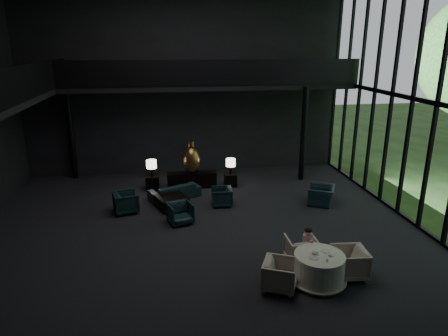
{
  "coord_description": "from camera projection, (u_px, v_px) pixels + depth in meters",
  "views": [
    {
      "loc": [
        -1.05,
        -11.87,
        5.69
      ],
      "look_at": [
        0.85,
        0.5,
        1.78
      ],
      "focal_mm": 32.0,
      "sensor_mm": 36.0,
      "label": 1
    }
  ],
  "objects": [
    {
      "name": "floor",
      "position": [
        201.0,
        225.0,
        13.05
      ],
      "size": [
        14.0,
        12.0,
        0.02
      ],
      "primitive_type": "cube",
      "color": "black",
      "rests_on": "ground"
    },
    {
      "name": "wall_back",
      "position": [
        186.0,
        84.0,
        17.52
      ],
      "size": [
        14.0,
        0.04,
        8.0
      ],
      "primitive_type": "cube",
      "color": "black",
      "rests_on": "ground"
    },
    {
      "name": "wall_front",
      "position": [
        233.0,
        157.0,
        6.2
      ],
      "size": [
        14.0,
        0.04,
        8.0
      ],
      "primitive_type": "cube",
      "color": "black",
      "rests_on": "ground"
    },
    {
      "name": "curtain_wall",
      "position": [
        413.0,
        98.0,
        12.86
      ],
      "size": [
        0.2,
        12.0,
        8.0
      ],
      "primitive_type": null,
      "color": "black",
      "rests_on": "ground"
    },
    {
      "name": "mezzanine_back",
      "position": [
        211.0,
        86.0,
        16.72
      ],
      "size": [
        12.0,
        2.0,
        0.25
      ],
      "primitive_type": "cube",
      "color": "black",
      "rests_on": "wall_back"
    },
    {
      "name": "railing_left",
      "position": [
        16.0,
        85.0,
        10.95
      ],
      "size": [
        0.06,
        12.0,
        1.0
      ],
      "primitive_type": "cube",
      "color": "black",
      "rests_on": "mezzanine_left"
    },
    {
      "name": "railing_back",
      "position": [
        214.0,
        73.0,
        15.59
      ],
      "size": [
        12.0,
        0.06,
        1.0
      ],
      "primitive_type": "cube",
      "color": "black",
      "rests_on": "mezzanine_back"
    },
    {
      "name": "column_nw",
      "position": [
        71.0,
        134.0,
        17.1
      ],
      "size": [
        0.24,
        0.24,
        4.0
      ],
      "primitive_type": "cylinder",
      "color": "black",
      "rests_on": "floor"
    },
    {
      "name": "column_ne",
      "position": [
        303.0,
        134.0,
        16.92
      ],
      "size": [
        0.24,
        0.24,
        4.0
      ],
      "primitive_type": "cylinder",
      "color": "black",
      "rests_on": "floor"
    },
    {
      "name": "console",
      "position": [
        192.0,
        180.0,
        16.42
      ],
      "size": [
        2.01,
        0.46,
        0.64
      ],
      "primitive_type": "cube",
      "color": "black",
      "rests_on": "floor"
    },
    {
      "name": "bronze_urn",
      "position": [
        191.0,
        160.0,
        16.11
      ],
      "size": [
        0.71,
        0.71,
        1.32
      ],
      "color": "#9C6232",
      "rests_on": "console"
    },
    {
      "name": "side_table_left",
      "position": [
        153.0,
        182.0,
        16.2
      ],
      "size": [
        0.54,
        0.54,
        0.6
      ],
      "primitive_type": "cube",
      "color": "black",
      "rests_on": "floor"
    },
    {
      "name": "table_lamp_left",
      "position": [
        151.0,
        165.0,
        15.85
      ],
      "size": [
        0.4,
        0.4,
        0.68
      ],
      "color": "black",
      "rests_on": "side_table_left"
    },
    {
      "name": "side_table_right",
      "position": [
        230.0,
        180.0,
        16.6
      ],
      "size": [
        0.48,
        0.48,
        0.53
      ],
      "primitive_type": "cube",
      "color": "black",
      "rests_on": "floor"
    },
    {
      "name": "table_lamp_right",
      "position": [
        231.0,
        163.0,
        16.35
      ],
      "size": [
        0.39,
        0.39,
        0.65
      ],
      "color": "black",
      "rests_on": "side_table_right"
    },
    {
      "name": "sofa",
      "position": [
        175.0,
        189.0,
        15.28
      ],
      "size": [
        1.89,
        1.19,
        0.71
      ],
      "primitive_type": "imported",
      "rotation": [
        0.0,
        0.0,
        3.53
      ],
      "color": "black",
      "rests_on": "floor"
    },
    {
      "name": "lounge_armchair_west",
      "position": [
        126.0,
        201.0,
        13.96
      ],
      "size": [
        0.98,
        1.02,
        0.87
      ],
      "primitive_type": "imported",
      "rotation": [
        0.0,
        0.0,
        1.82
      ],
      "color": "#19272C",
      "rests_on": "floor"
    },
    {
      "name": "lounge_armchair_east",
      "position": [
        222.0,
        196.0,
        14.58
      ],
      "size": [
        0.68,
        0.72,
        0.71
      ],
      "primitive_type": "imported",
      "rotation": [
        0.0,
        0.0,
        -1.62
      ],
      "color": "black",
      "rests_on": "floor"
    },
    {
      "name": "lounge_armchair_south",
      "position": [
        180.0,
        212.0,
        13.13
      ],
      "size": [
        0.92,
        0.89,
        0.77
      ],
      "primitive_type": "imported",
      "rotation": [
        0.0,
        0.0,
        0.3
      ],
      "color": "black",
      "rests_on": "floor"
    },
    {
      "name": "window_armchair",
      "position": [
        321.0,
        193.0,
        14.72
      ],
      "size": [
        1.0,
        1.16,
        0.86
      ],
      "primitive_type": "imported",
      "rotation": [
        0.0,
        0.0,
        -2.02
      ],
      "color": "black",
      "rests_on": "floor"
    },
    {
      "name": "coffee_table",
      "position": [
        172.0,
        202.0,
        14.4
      ],
      "size": [
        1.28,
        1.28,
        0.44
      ],
      "primitive_type": "cube",
      "rotation": [
        0.0,
        0.0,
        0.37
      ],
      "color": "black",
      "rests_on": "floor"
    },
    {
      "name": "dining_table",
      "position": [
        319.0,
        270.0,
        9.88
      ],
      "size": [
        1.41,
        1.41,
        0.75
      ],
      "color": "white",
      "rests_on": "floor"
    },
    {
      "name": "dining_chair_north",
      "position": [
        301.0,
        248.0,
        10.76
      ],
      "size": [
        0.82,
        0.77,
        0.84
      ],
      "primitive_type": "imported",
      "rotation": [
        0.0,
        0.0,
        3.13
      ],
      "color": "#B3B1AD",
      "rests_on": "floor"
    },
    {
      "name": "dining_chair_east",
      "position": [
        349.0,
        260.0,
        10.09
      ],
      "size": [
        0.9,
        0.95,
        0.91
      ],
      "primitive_type": "imported",
      "rotation": [
        0.0,
        0.0,
        -1.66
      ],
      "color": "#B7B2A8",
      "rests_on": "floor"
    },
    {
      "name": "dining_chair_west",
      "position": [
        280.0,
        273.0,
        9.59
      ],
      "size": [
        1.04,
        1.07,
        0.84
      ],
      "primitive_type": "imported",
      "rotation": [
        0.0,
        0.0,
        1.14
      ],
      "color": "#A8A49C",
      "rests_on": "floor"
    },
    {
      "name": "child",
      "position": [
        308.0,
        238.0,
        10.61
      ],
      "size": [
        0.27,
        0.27,
        0.59
      ],
      "rotation": [
        0.0,
        0.0,
        3.14
      ],
      "color": "#CA94B1",
      "rests_on": "dining_chair_north"
    },
    {
      "name": "plate_a",
      "position": [
        314.0,
        258.0,
        9.61
      ],
      "size": [
        0.26,
        0.26,
        0.01
      ],
      "primitive_type": "cylinder",
      "rotation": [
        0.0,
        0.0,
        -0.1
      ],
      "color": "white",
      "rests_on": "dining_table"
    },
    {
      "name": "plate_b",
      "position": [
        326.0,
        251.0,
        9.92
      ],
      "size": [
        0.24,
        0.24,
        0.02
      ],
      "primitive_type": "cylinder",
      "rotation": [
        0.0,
        0.0,
        -0.05
      ],
      "color": "white",
      "rests_on": "dining_table"
    },
    {
      "name": "saucer",
      "position": [
        332.0,
        255.0,
        9.72
      ],
      "size": [
        0.13,
        0.13,
        0.01
      ],
      "primitive_type": "cylinder",
      "rotation": [
        0.0,
        0.0,
        -0.0
      ],
      "color": "white",
      "rests_on": "dining_table"
    },
    {
      "name": "coffee_cup",
      "position": [
        330.0,
        255.0,
        9.68
      ],
      "size": [
        0.09,
        0.09,
        0.06
      ],
      "primitive_type": "cylinder",
      "rotation": [
        0.0,
        0.0,
        -0.19
      ],
      "color": "white",
      "rests_on": "saucer"
    },
    {
      "name": "cereal_bowl",
      "position": [
        315.0,
        253.0,
        9.78
      ],
      "size": [
        0.18,
        0.18,
        0.09
      ],
      "primitive_type": "ellipsoid",
      "color": "white",
      "rests_on": "dining_table"
    },
    {
      "name": "cream_pot",
      "position": [
        327.0,
        260.0,
        9.45
      ],
      "size": [
        0.07,
        0.07,
        0.06
      ],
      "primitive_type": "cylinder",
      "rotation": [
        0.0,
        0.0,
        0.4
      ],
      "color": "#99999E",
      "rests_on": "dining_table"
    }
  ]
}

